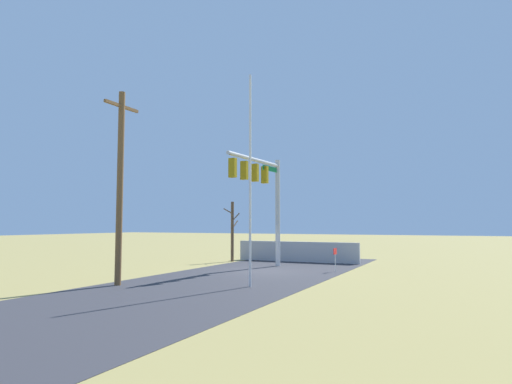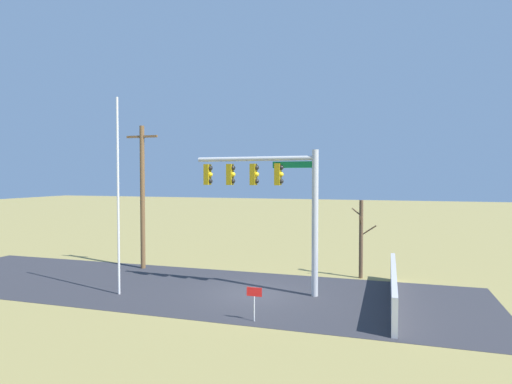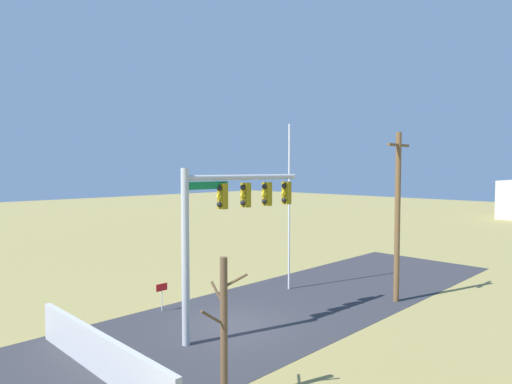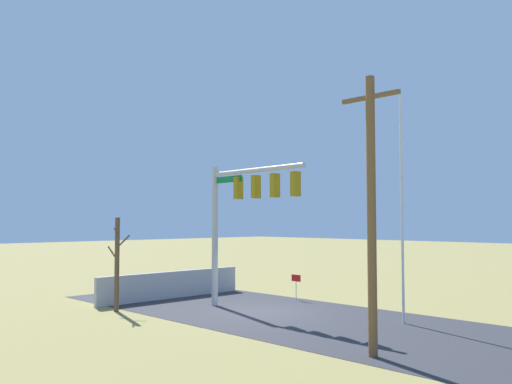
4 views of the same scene
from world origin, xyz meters
name	(u,v)px [view 3 (image 3 of 4)]	position (x,y,z in m)	size (l,w,h in m)	color
ground_plane	(233,324)	(0.00, 0.00, 0.00)	(160.00, 160.00, 0.00)	olive
road_surface	(297,303)	(-4.00, 0.00, 0.01)	(28.00, 8.00, 0.01)	#2D2D33
sidewalk_corner	(162,353)	(3.62, 0.40, 0.00)	(6.00, 6.00, 0.01)	#B7B5AD
retaining_fence	(99,354)	(5.85, 0.42, 0.66)	(0.20, 8.26, 1.32)	#A8A8AD
signal_mast	(226,215)	(0.81, 0.50, 4.50)	(5.68, 0.59, 6.28)	#B2B5BA
flagpole	(289,207)	(-5.57, -1.85, 4.28)	(0.10, 0.10, 8.55)	silver
utility_pole	(397,214)	(-7.51, 3.16, 4.14)	(1.90, 0.26, 7.96)	brown
bare_tree	(224,330)	(4.31, 4.39, 2.04)	(1.27, 1.02, 3.96)	brown
open_sign	(162,291)	(1.12, -3.45, 0.91)	(0.56, 0.04, 1.22)	silver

